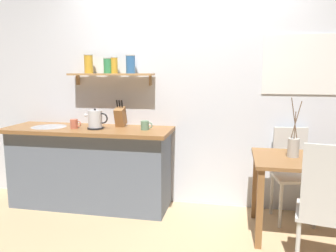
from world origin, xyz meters
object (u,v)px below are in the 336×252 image
(fruit_bowl, at_px, (333,155))
(knife_block, at_px, (120,116))
(dining_table, at_px, (309,171))
(dining_chair_far, at_px, (292,169))
(electric_kettle, at_px, (95,120))
(twig_vase, at_px, (293,147))
(coffee_mug_spare, at_px, (145,125))
(coffee_mug_by_sink, at_px, (74,124))
(dining_chair_near, at_px, (326,205))

(fruit_bowl, relative_size, knife_block, 0.80)
(dining_table, distance_m, dining_chair_far, 0.39)
(dining_chair_far, distance_m, fruit_bowl, 0.53)
(fruit_bowl, height_order, electric_kettle, electric_kettle)
(twig_vase, bearing_deg, knife_block, 168.75)
(fruit_bowl, relative_size, coffee_mug_spare, 1.89)
(coffee_mug_by_sink, bearing_deg, dining_table, -4.67)
(dining_chair_near, height_order, twig_vase, twig_vase)
(fruit_bowl, xyz_separation_m, electric_kettle, (-2.31, 0.21, 0.21))
(coffee_mug_by_sink, bearing_deg, dining_chair_near, -19.20)
(twig_vase, height_order, electric_kettle, twig_vase)
(fruit_bowl, bearing_deg, dining_chair_near, -107.37)
(twig_vase, height_order, knife_block, twig_vase)
(knife_block, bearing_deg, dining_chair_far, -0.53)
(coffee_mug_by_sink, relative_size, coffee_mug_spare, 0.97)
(dining_table, height_order, coffee_mug_by_sink, coffee_mug_by_sink)
(dining_chair_far, distance_m, coffee_mug_spare, 1.57)
(dining_chair_near, xyz_separation_m, dining_chair_far, (-0.07, 1.00, -0.03))
(dining_table, relative_size, twig_vase, 1.82)
(dining_chair_near, relative_size, dining_chair_far, 1.09)
(twig_vase, bearing_deg, fruit_bowl, -7.28)
(twig_vase, height_order, coffee_mug_spare, twig_vase)
(fruit_bowl, bearing_deg, coffee_mug_spare, 171.65)
(dining_chair_far, xyz_separation_m, coffee_mug_by_sink, (-2.27, -0.18, 0.42))
(dining_chair_near, height_order, coffee_mug_by_sink, dining_chair_near)
(electric_kettle, xyz_separation_m, knife_block, (0.21, 0.18, 0.02))
(dining_table, relative_size, electric_kettle, 3.88)
(dining_table, relative_size, dining_chair_near, 0.97)
(dining_table, xyz_separation_m, dining_chair_near, (-0.01, -0.62, -0.07))
(twig_vase, distance_m, coffee_mug_by_sink, 2.22)
(dining_chair_far, relative_size, electric_kettle, 3.68)
(dining_table, height_order, fruit_bowl, fruit_bowl)
(fruit_bowl, bearing_deg, dining_chair_far, 125.58)
(dining_table, bearing_deg, knife_block, 168.48)
(dining_chair_near, distance_m, electric_kettle, 2.31)
(electric_kettle, xyz_separation_m, coffee_mug_by_sink, (-0.24, -0.01, -0.05))
(knife_block, height_order, coffee_mug_spare, knife_block)
(dining_chair_near, xyz_separation_m, coffee_mug_by_sink, (-2.35, 0.82, 0.40))
(dining_chair_near, height_order, fruit_bowl, dining_chair_near)
(dining_chair_near, distance_m, coffee_mug_spare, 1.85)
(electric_kettle, bearing_deg, dining_chair_far, 4.64)
(dining_chair_far, height_order, coffee_mug_by_sink, coffee_mug_by_sink)
(dining_chair_far, xyz_separation_m, twig_vase, (-0.06, -0.33, 0.30))
(fruit_bowl, relative_size, coffee_mug_by_sink, 1.95)
(dining_table, relative_size, dining_chair_far, 1.06)
(dining_table, distance_m, twig_vase, 0.26)
(dining_table, distance_m, coffee_mug_spare, 1.64)
(dining_chair_near, xyz_separation_m, fruit_bowl, (0.19, 0.62, 0.23))
(dining_table, distance_m, knife_block, 1.99)
(fruit_bowl, bearing_deg, twig_vase, 172.72)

